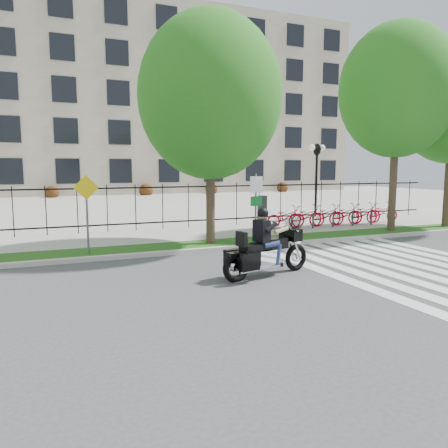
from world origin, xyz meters
name	(u,v)px	position (x,y,z in m)	size (l,w,h in m)	color
ground	(256,281)	(0.00, 0.00, 0.00)	(120.00, 120.00, 0.00)	#3C3C3E
curb	(202,250)	(0.00, 4.10, 0.07)	(60.00, 0.20, 0.15)	#BBB8B0
grass_verge	(194,246)	(0.00, 4.95, 0.07)	(60.00, 1.50, 0.15)	#1A4B12
sidewalk	(174,236)	(0.00, 7.45, 0.07)	(60.00, 3.50, 0.15)	gray
plaza	(111,204)	(0.00, 25.00, 0.05)	(80.00, 34.00, 0.10)	gray
crosswalk_stripes	(402,265)	(4.83, 0.00, 0.01)	(5.70, 8.00, 0.01)	silver
iron_fence	(163,206)	(0.00, 9.20, 1.15)	(30.00, 0.06, 2.00)	black
office_building	(83,106)	(0.00, 44.92, 9.97)	(60.00, 21.90, 20.15)	#9F9580
lamp_post_right	(317,162)	(10.00, 12.00, 3.21)	(1.06, 0.70, 4.25)	black
street_tree_1	(210,96)	(0.65, 4.95, 5.32)	(5.02, 5.02, 8.06)	#38261E
street_tree_2	(398,91)	(9.08, 4.95, 6.07)	(4.88, 4.88, 8.73)	#38261E
bike_share_station	(335,215)	(7.81, 7.20, 0.66)	(7.84, 0.88, 1.50)	#2D2D33
sign_pole_regulatory	(256,199)	(2.29, 4.58, 1.74)	(0.50, 0.09, 2.50)	#59595B
sign_pole_warning	(87,204)	(-3.64, 4.58, 1.74)	(0.78, 0.09, 2.49)	#59595B
motorcycle_rider	(267,249)	(0.51, 0.40, 0.74)	(2.83, 1.17, 2.21)	black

